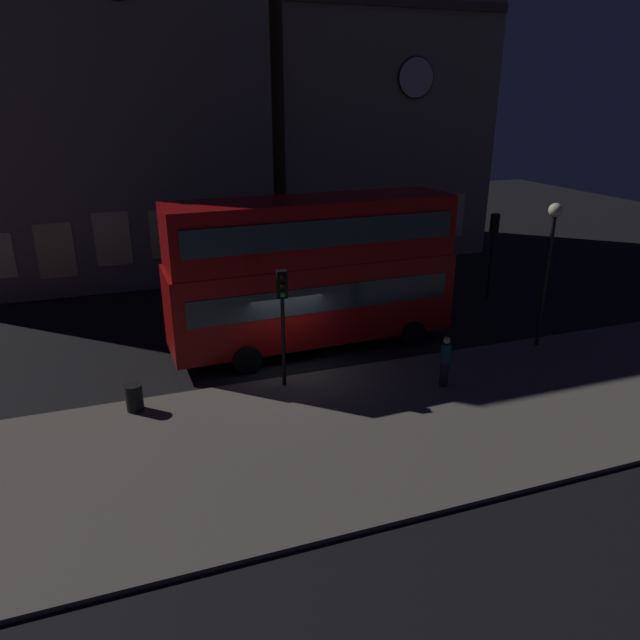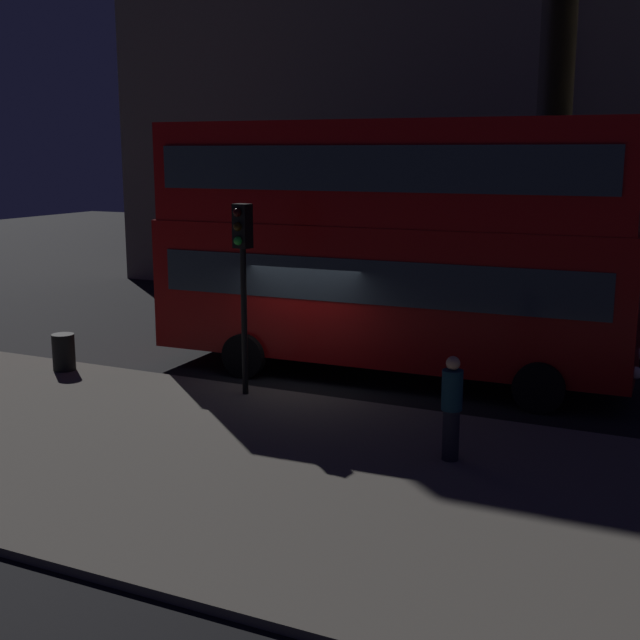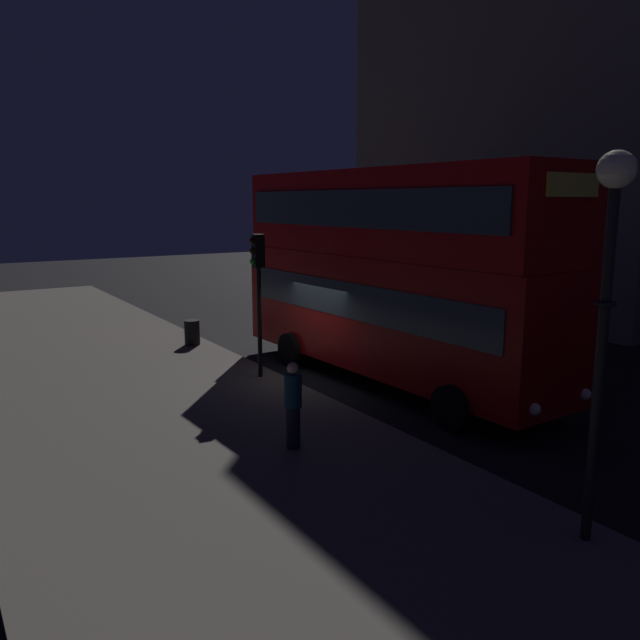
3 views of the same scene
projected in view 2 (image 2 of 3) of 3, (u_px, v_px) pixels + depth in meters
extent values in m
plane|color=black|center=(305.00, 385.00, 17.70)|extent=(80.00, 80.00, 0.00)
cube|color=#5B564F|center=(176.00, 453.00, 13.53)|extent=(44.00, 7.56, 0.12)
cube|color=gray|center=(355.00, 21.00, 31.25)|extent=(15.58, 8.60, 19.38)
cube|color=#F9E09E|center=(185.00, 225.00, 31.00)|extent=(1.60, 0.06, 2.01)
cube|color=#E5C67F|center=(242.00, 226.00, 29.94)|extent=(1.60, 0.06, 2.51)
cube|color=#F2D18C|center=(304.00, 218.00, 28.82)|extent=(1.60, 0.06, 2.50)
cube|color=#F2D18C|center=(371.00, 219.00, 27.76)|extent=(1.60, 0.06, 2.29)
cube|color=#F9E09E|center=(442.00, 224.00, 26.72)|extent=(1.60, 0.06, 2.44)
cube|color=#9E0C0C|center=(387.00, 290.00, 17.96)|extent=(10.37, 2.89, 2.88)
cube|color=#9E0C0C|center=(389.00, 173.00, 17.46)|extent=(10.16, 2.83, 2.13)
cube|color=#2D3842|center=(387.00, 274.00, 17.89)|extent=(9.55, 2.92, 0.90)
cube|color=#2D3842|center=(389.00, 168.00, 17.44)|extent=(9.55, 2.92, 0.90)
sphere|color=white|center=(640.00, 354.00, 16.90)|extent=(0.24, 0.24, 0.24)
sphere|color=white|center=(636.00, 373.00, 15.41)|extent=(0.24, 0.24, 0.24)
cylinder|color=black|center=(558.00, 357.00, 18.06)|extent=(0.99, 0.27, 0.98)
cylinder|color=black|center=(539.00, 388.00, 15.69)|extent=(0.99, 0.27, 0.98)
cylinder|color=black|center=(295.00, 332.00, 20.54)|extent=(0.99, 0.27, 0.98)
cylinder|color=black|center=(244.00, 356.00, 18.17)|extent=(0.99, 0.27, 0.98)
cylinder|color=black|center=(244.00, 322.00, 16.34)|extent=(0.12, 0.12, 2.92)
cube|color=black|center=(242.00, 226.00, 15.96)|extent=(0.35, 0.30, 0.85)
sphere|color=black|center=(237.00, 212.00, 15.79)|extent=(0.17, 0.17, 0.17)
sphere|color=black|center=(238.00, 227.00, 15.84)|extent=(0.17, 0.17, 0.17)
sphere|color=green|center=(238.00, 241.00, 15.90)|extent=(0.17, 0.17, 0.17)
cylinder|color=black|center=(451.00, 435.00, 12.99)|extent=(0.26, 0.26, 0.82)
cylinder|color=#0F2D3D|center=(452.00, 390.00, 12.85)|extent=(0.33, 0.33, 0.63)
sphere|color=tan|center=(453.00, 363.00, 12.76)|extent=(0.22, 0.22, 0.22)
cylinder|color=black|center=(64.00, 352.00, 18.36)|extent=(0.49, 0.49, 0.81)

